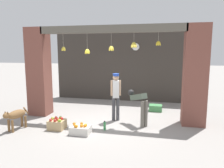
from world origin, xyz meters
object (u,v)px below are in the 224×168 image
(shopkeeper, at_px, (116,93))
(worker_stooping, at_px, (139,103))
(dog, at_px, (16,115))
(fruit_crate_oranges, at_px, (80,129))
(produce_box_green, at_px, (156,108))
(fruit_crate_apples, at_px, (57,124))
(wall_clock, at_px, (136,47))
(water_bottle, at_px, (105,126))

(shopkeeper, xyz_separation_m, worker_stooping, (0.81, -0.27, -0.21))
(dog, relative_size, fruit_crate_oranges, 1.64)
(shopkeeper, relative_size, produce_box_green, 3.23)
(fruit_crate_apples, relative_size, wall_clock, 1.33)
(water_bottle, bearing_deg, worker_stooping, 36.03)
(wall_clock, bearing_deg, shopkeeper, -95.85)
(produce_box_green, bearing_deg, shopkeeper, -131.07)
(fruit_crate_apples, distance_m, produce_box_green, 3.89)
(produce_box_green, relative_size, wall_clock, 1.42)
(wall_clock, bearing_deg, produce_box_green, -56.76)
(dog, xyz_separation_m, worker_stooping, (3.51, 1.24, 0.27))
(fruit_crate_apples, bearing_deg, shopkeeper, 37.63)
(produce_box_green, bearing_deg, fruit_crate_apples, -136.72)
(dog, relative_size, produce_box_green, 1.84)
(dog, xyz_separation_m, water_bottle, (2.56, 0.55, -0.31))
(shopkeeper, xyz_separation_m, produce_box_green, (1.28, 1.47, -0.81))
(dog, height_order, produce_box_green, dog)
(shopkeeper, bearing_deg, water_bottle, 63.88)
(produce_box_green, relative_size, water_bottle, 1.79)
(fruit_crate_apples, xyz_separation_m, water_bottle, (1.41, 0.23, -0.03))
(dog, bearing_deg, fruit_crate_oranges, 106.27)
(dog, bearing_deg, produce_box_green, 139.99)
(shopkeeper, xyz_separation_m, fruit_crate_oranges, (-0.73, -1.40, -0.80))
(water_bottle, bearing_deg, fruit_crate_apples, -170.62)
(worker_stooping, xyz_separation_m, wall_clock, (-0.51, 3.24, 1.78))
(worker_stooping, bearing_deg, wall_clock, 53.07)
(fruit_crate_oranges, relative_size, produce_box_green, 1.12)
(fruit_crate_apples, relative_size, water_bottle, 1.68)
(shopkeeper, bearing_deg, dog, 11.33)
(shopkeeper, distance_m, fruit_crate_apples, 2.10)
(worker_stooping, relative_size, wall_clock, 3.09)
(dog, bearing_deg, wall_clock, 159.31)
(produce_box_green, xyz_separation_m, wall_clock, (-0.98, 1.49, 2.37))
(dog, height_order, fruit_crate_apples, dog)
(fruit_crate_apples, relative_size, produce_box_green, 0.94)
(worker_stooping, distance_m, fruit_crate_oranges, 2.00)
(fruit_crate_oranges, height_order, fruit_crate_apples, fruit_crate_apples)
(worker_stooping, height_order, wall_clock, wall_clock)
(worker_stooping, xyz_separation_m, water_bottle, (-0.95, -0.69, -0.58))
(fruit_crate_oranges, height_order, produce_box_green, fruit_crate_oranges)
(water_bottle, distance_m, wall_clock, 4.61)
(wall_clock, bearing_deg, water_bottle, -96.41)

